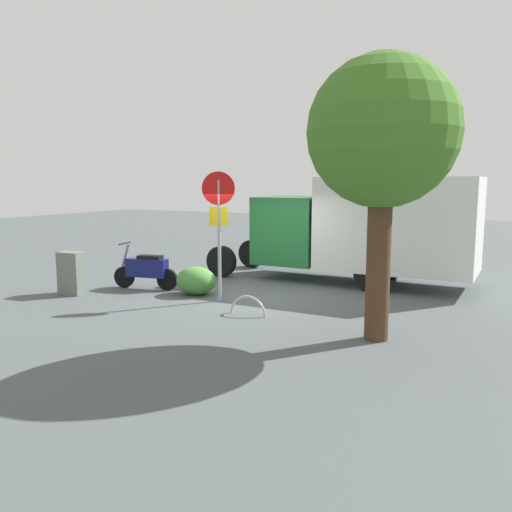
{
  "coord_description": "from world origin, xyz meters",
  "views": [
    {
      "loc": [
        -5.58,
        11.06,
        2.78
      ],
      "look_at": [
        -0.2,
        0.47,
        1.07
      ],
      "focal_mm": 36.24,
      "sensor_mm": 36.0,
      "label": 1
    }
  ],
  "objects_px": {
    "motorcycle": "(146,269)",
    "utility_cabinet": "(72,273)",
    "bike_rack_hoop": "(248,315)",
    "stop_sign": "(219,216)",
    "street_tree": "(383,135)",
    "box_truck_near": "(363,225)"
  },
  "relations": [
    {
      "from": "motorcycle",
      "to": "street_tree",
      "type": "relative_size",
      "value": 0.37
    },
    {
      "from": "box_truck_near",
      "to": "bike_rack_hoop",
      "type": "height_order",
      "value": "box_truck_near"
    },
    {
      "from": "utility_cabinet",
      "to": "bike_rack_hoop",
      "type": "distance_m",
      "value": 4.9
    },
    {
      "from": "utility_cabinet",
      "to": "bike_rack_hoop",
      "type": "relative_size",
      "value": 1.25
    },
    {
      "from": "motorcycle",
      "to": "bike_rack_hoop",
      "type": "xyz_separation_m",
      "value": [
        -3.62,
        1.18,
        -0.52
      ]
    },
    {
      "from": "motorcycle",
      "to": "stop_sign",
      "type": "bearing_deg",
      "value": 161.22
    },
    {
      "from": "stop_sign",
      "to": "bike_rack_hoop",
      "type": "distance_m",
      "value": 2.47
    },
    {
      "from": "motorcycle",
      "to": "utility_cabinet",
      "type": "bearing_deg",
      "value": 36.39
    },
    {
      "from": "stop_sign",
      "to": "utility_cabinet",
      "type": "bearing_deg",
      "value": 14.85
    },
    {
      "from": "utility_cabinet",
      "to": "stop_sign",
      "type": "bearing_deg",
      "value": -165.15
    },
    {
      "from": "motorcycle",
      "to": "stop_sign",
      "type": "relative_size",
      "value": 0.6
    },
    {
      "from": "box_truck_near",
      "to": "street_tree",
      "type": "relative_size",
      "value": 1.51
    },
    {
      "from": "motorcycle",
      "to": "bike_rack_hoop",
      "type": "bearing_deg",
      "value": 151.49
    },
    {
      "from": "motorcycle",
      "to": "street_tree",
      "type": "height_order",
      "value": "street_tree"
    },
    {
      "from": "stop_sign",
      "to": "street_tree",
      "type": "xyz_separation_m",
      "value": [
        -4.01,
        1.28,
        1.55
      ]
    },
    {
      "from": "stop_sign",
      "to": "box_truck_near",
      "type": "bearing_deg",
      "value": -122.95
    },
    {
      "from": "stop_sign",
      "to": "bike_rack_hoop",
      "type": "relative_size",
      "value": 3.54
    },
    {
      "from": "street_tree",
      "to": "utility_cabinet",
      "type": "bearing_deg",
      "value": -2.26
    },
    {
      "from": "motorcycle",
      "to": "bike_rack_hoop",
      "type": "height_order",
      "value": "motorcycle"
    },
    {
      "from": "stop_sign",
      "to": "street_tree",
      "type": "relative_size",
      "value": 0.61
    },
    {
      "from": "motorcycle",
      "to": "stop_sign",
      "type": "xyz_separation_m",
      "value": [
        -2.43,
        0.36,
        1.49
      ]
    },
    {
      "from": "box_truck_near",
      "to": "bike_rack_hoop",
      "type": "xyz_separation_m",
      "value": [
        1.18,
        4.48,
        -1.6
      ]
    }
  ]
}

